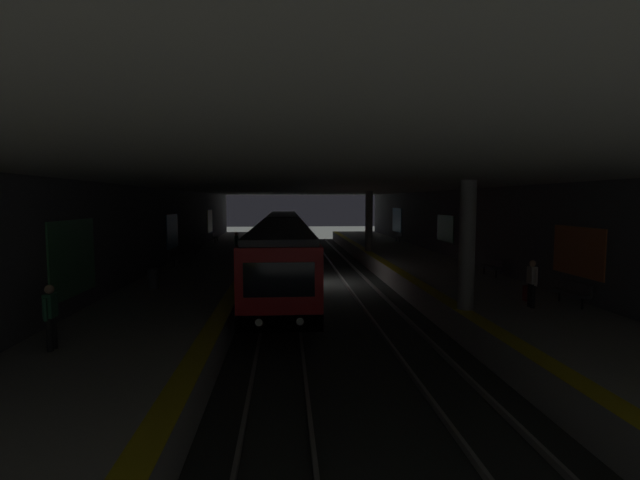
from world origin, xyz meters
name	(u,v)px	position (x,y,z in m)	size (l,w,h in m)	color
ground_plane	(319,283)	(0.00, 0.00, 0.00)	(120.00, 120.00, 0.00)	#2D302D
track_left	(356,281)	(0.00, -2.20, 0.08)	(60.00, 1.53, 0.16)	gray
track_right	(282,282)	(0.00, 2.20, 0.08)	(60.00, 1.53, 0.16)	gray
platform_left	(428,273)	(0.00, -6.55, 0.53)	(60.00, 5.30, 1.06)	#A8A59E
platform_right	(207,276)	(0.00, 6.55, 0.53)	(60.00, 5.30, 1.06)	#A8A59E
wall_left	(475,235)	(0.04, -9.45, 2.80)	(60.00, 0.56, 5.60)	#56565B
wall_right	(155,237)	(0.01, 9.45, 2.80)	(60.00, 0.56, 5.60)	#56565B
ceiling_slab	(319,185)	(0.00, 0.00, 5.80)	(60.00, 19.40, 0.40)	#ADAAA3
pillar_near	(467,245)	(-11.21, -4.35, 3.33)	(0.56, 0.56, 4.55)	gray
pillar_far	(369,221)	(7.63, -4.35, 3.33)	(0.56, 0.56, 4.55)	gray
metro_train	(283,239)	(7.35, 2.20, 2.03)	(39.70, 2.83, 3.49)	red
bench_left_near	(573,291)	(-10.90, -8.53, 1.57)	(1.70, 0.47, 0.86)	#262628
bench_left_mid	(492,265)	(-4.26, -8.53, 1.57)	(1.70, 0.47, 0.86)	#262628
bench_left_far	(399,236)	(14.98, -8.53, 1.57)	(1.70, 0.47, 0.86)	#262628
bench_right_near	(175,257)	(0.82, 8.53, 1.57)	(1.70, 0.47, 0.86)	#262628
bench_right_mid	(196,246)	(7.11, 8.53, 1.57)	(1.70, 0.47, 0.86)	#262628
bench_right_far	(215,236)	(16.28, 8.53, 1.57)	(1.70, 0.47, 0.86)	#262628
person_waiting_near	(51,315)	(-14.74, 8.00, 1.97)	(0.60, 0.23, 1.70)	#292929
person_walking_mid	(237,244)	(4.02, 5.27, 2.01)	(0.60, 0.24, 1.75)	black
person_standing_far	(532,282)	(-11.13, -6.82, 1.98)	(0.60, 0.23, 1.71)	black
suitcase_rolling	(528,293)	(-10.12, -7.27, 1.34)	(0.36, 0.27, 0.88)	maroon
trash_bin	(153,279)	(-6.42, 7.80, 1.48)	(0.44, 0.44, 0.85)	#595B5E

